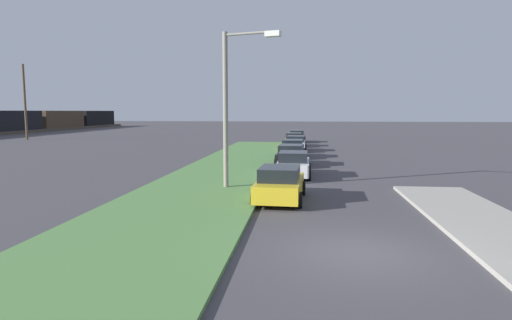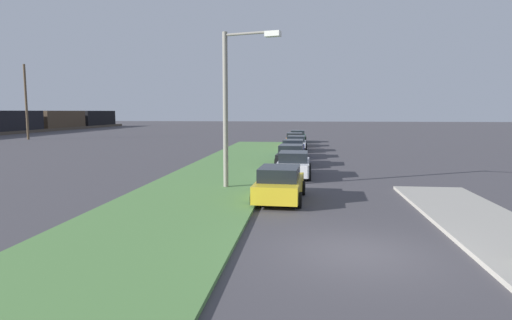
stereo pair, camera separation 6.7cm
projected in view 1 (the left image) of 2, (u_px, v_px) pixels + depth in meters
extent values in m
plane|color=#423F44|center=(359.00, 253.00, 11.52)|extent=(300.00, 300.00, 0.00)
cube|color=#517F42|center=(208.00, 184.00, 22.08)|extent=(60.00, 6.00, 0.12)
cube|color=gold|center=(280.00, 187.00, 18.32)|extent=(4.38, 2.01, 0.70)
cube|color=black|center=(280.00, 173.00, 18.05)|extent=(2.28, 1.71, 0.55)
cylinder|color=black|center=(264.00, 187.00, 19.81)|extent=(0.65, 0.25, 0.64)
cylinder|color=black|center=(303.00, 188.00, 19.53)|extent=(0.65, 0.25, 0.64)
cylinder|color=black|center=(254.00, 199.00, 17.16)|extent=(0.65, 0.25, 0.64)
cylinder|color=black|center=(299.00, 200.00, 16.88)|extent=(0.65, 0.25, 0.64)
cube|color=silver|center=(293.00, 167.00, 24.99)|extent=(4.32, 1.84, 0.70)
cube|color=black|center=(293.00, 157.00, 24.72)|extent=(2.22, 1.62, 0.55)
cylinder|color=black|center=(279.00, 168.00, 26.45)|extent=(0.64, 0.23, 0.64)
cylinder|color=black|center=(309.00, 168.00, 26.24)|extent=(0.64, 0.23, 0.64)
cylinder|color=black|center=(276.00, 174.00, 23.79)|extent=(0.64, 0.23, 0.64)
cylinder|color=black|center=(309.00, 175.00, 23.58)|extent=(0.64, 0.23, 0.64)
cube|color=black|center=(291.00, 157.00, 30.21)|extent=(4.38, 2.01, 0.70)
cube|color=black|center=(291.00, 149.00, 29.94)|extent=(2.28, 1.71, 0.55)
cylinder|color=black|center=(280.00, 159.00, 31.70)|extent=(0.65, 0.25, 0.64)
cylinder|color=black|center=(305.00, 159.00, 31.42)|extent=(0.65, 0.25, 0.64)
cylinder|color=black|center=(276.00, 163.00, 29.05)|extent=(0.65, 0.25, 0.64)
cylinder|color=black|center=(303.00, 163.00, 28.77)|extent=(0.65, 0.25, 0.64)
cube|color=#23389E|center=(293.00, 150.00, 35.56)|extent=(4.33, 1.87, 0.70)
cube|color=black|center=(293.00, 143.00, 35.29)|extent=(2.23, 1.64, 0.55)
cylinder|color=black|center=(283.00, 152.00, 37.03)|extent=(0.64, 0.23, 0.64)
cylinder|color=black|center=(304.00, 152.00, 36.81)|extent=(0.64, 0.23, 0.64)
cylinder|color=black|center=(281.00, 155.00, 34.37)|extent=(0.64, 0.23, 0.64)
cylinder|color=black|center=(303.00, 155.00, 34.15)|extent=(0.64, 0.23, 0.64)
cube|color=#B2B5BA|center=(296.00, 145.00, 41.04)|extent=(4.32, 1.85, 0.70)
cube|color=black|center=(296.00, 139.00, 40.77)|extent=(2.22, 1.62, 0.55)
cylinder|color=black|center=(287.00, 146.00, 42.51)|extent=(0.64, 0.23, 0.64)
cylinder|color=black|center=(305.00, 147.00, 42.29)|extent=(0.64, 0.23, 0.64)
cylinder|color=black|center=(285.00, 149.00, 39.85)|extent=(0.64, 0.23, 0.64)
cylinder|color=black|center=(305.00, 149.00, 39.63)|extent=(0.64, 0.23, 0.64)
cube|color=orange|center=(294.00, 141.00, 46.66)|extent=(4.31, 1.82, 0.70)
cube|color=black|center=(294.00, 135.00, 46.39)|extent=(2.21, 1.61, 0.55)
cylinder|color=black|center=(286.00, 142.00, 48.12)|extent=(0.64, 0.22, 0.64)
cylinder|color=black|center=(302.00, 143.00, 47.92)|extent=(0.64, 0.22, 0.64)
cylinder|color=black|center=(285.00, 144.00, 45.46)|extent=(0.64, 0.22, 0.64)
cylinder|color=black|center=(302.00, 144.00, 45.25)|extent=(0.64, 0.22, 0.64)
cube|color=#1E6B38|center=(297.00, 138.00, 52.80)|extent=(4.33, 1.86, 0.70)
cube|color=black|center=(297.00, 133.00, 52.53)|extent=(2.22, 1.63, 0.55)
cylinder|color=black|center=(290.00, 139.00, 54.27)|extent=(0.64, 0.23, 0.64)
cylinder|color=black|center=(305.00, 139.00, 54.05)|extent=(0.64, 0.23, 0.64)
cylinder|color=black|center=(289.00, 140.00, 51.61)|extent=(0.64, 0.23, 0.64)
cylinder|color=black|center=(304.00, 140.00, 51.39)|extent=(0.64, 0.23, 0.64)
cube|color=black|center=(9.00, 121.00, 72.71)|extent=(14.00, 3.00, 3.40)
cube|color=#473828|center=(60.00, 119.00, 87.72)|extent=(14.00, 3.00, 3.40)
cube|color=black|center=(95.00, 118.00, 102.73)|extent=(14.00, 3.00, 3.40)
cylinder|color=gray|center=(226.00, 112.00, 20.61)|extent=(0.24, 0.24, 7.50)
cylinder|color=gray|center=(248.00, 33.00, 19.76)|extent=(0.75, 2.35, 0.12)
cube|color=silver|center=(273.00, 34.00, 19.33)|extent=(0.53, 0.77, 0.24)
cylinder|color=brown|center=(25.00, 102.00, 57.33)|extent=(0.30, 0.30, 10.00)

